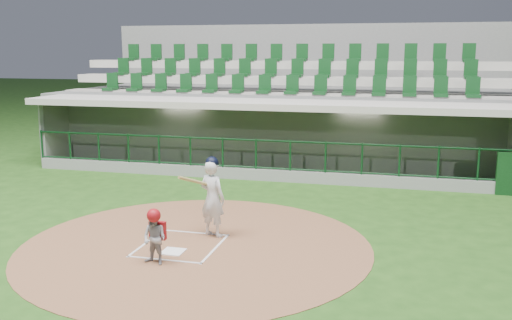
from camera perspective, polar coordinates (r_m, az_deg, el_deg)
The scene contains 8 objects.
ground at distance 12.19m, azimuth -7.02°, elevation -8.08°, with size 120.00×120.00×0.00m, color #1E4413.
dirt_circle at distance 11.91m, azimuth -6.02°, elevation -8.49°, with size 7.20×7.20×0.01m, color brown.
home_plate at distance 11.58m, azimuth -8.30°, elevation -9.05°, with size 0.43×0.43×0.02m, color white.
batter_box_chalk at distance 11.93m, azimuth -7.55°, elevation -8.45°, with size 1.55×1.80×0.01m.
dugout_structure at distance 19.26m, azimuth 1.55°, elevation 1.97°, with size 16.40×3.70×3.00m.
seating_deck at distance 22.18m, azimuth 3.18°, elevation 4.37°, with size 17.00×6.72×5.15m.
batter at distance 12.21m, azimuth -4.39°, elevation -3.65°, with size 0.89×0.93×1.74m.
catcher at distance 10.86m, azimuth -10.10°, elevation -7.51°, with size 0.56×0.48×1.07m.
Camera 1 is at (4.26, -10.72, 3.96)m, focal length 40.00 mm.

